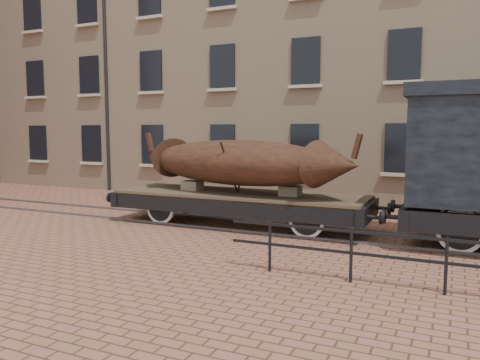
% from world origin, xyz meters
% --- Properties ---
extents(ground, '(90.00, 90.00, 0.00)m').
position_xyz_m(ground, '(0.00, 0.00, 0.00)').
color(ground, brown).
extents(warehouse_cream, '(40.00, 10.19, 14.00)m').
position_xyz_m(warehouse_cream, '(3.00, 9.99, 7.00)').
color(warehouse_cream, beige).
rests_on(warehouse_cream, ground).
extents(rail_track, '(30.00, 1.52, 0.06)m').
position_xyz_m(rail_track, '(0.00, 0.00, 0.03)').
color(rail_track, '#59595E').
rests_on(rail_track, ground).
extents(flatcar_wagon, '(8.36, 2.27, 1.26)m').
position_xyz_m(flatcar_wagon, '(0.55, -0.00, 0.79)').
color(flatcar_wagon, brown).
rests_on(flatcar_wagon, ground).
extents(iron_boat, '(7.46, 3.23, 1.75)m').
position_xyz_m(iron_boat, '(0.50, 0.00, 1.88)').
color(iron_boat, '#4A2617').
rests_on(iron_boat, flatcar_wagon).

